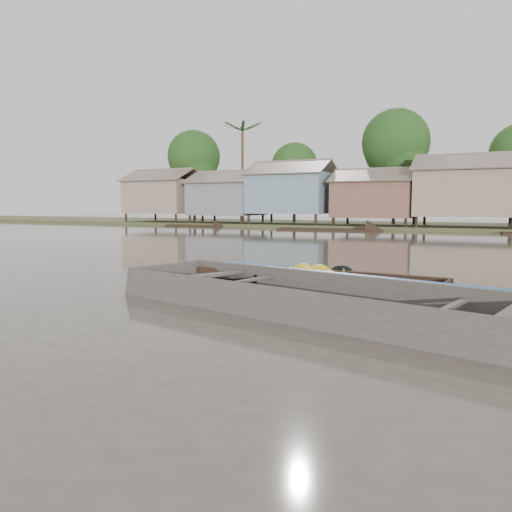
% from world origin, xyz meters
% --- Properties ---
extents(ground, '(120.00, 120.00, 0.00)m').
position_xyz_m(ground, '(0.00, 0.00, 0.00)').
color(ground, '#464036').
rests_on(ground, ground).
extents(riverbank, '(120.00, 12.47, 10.22)m').
position_xyz_m(riverbank, '(3.03, 31.86, 3.07)').
color(riverbank, '#384723').
rests_on(riverbank, ground).
extents(banana_boat, '(5.70, 1.88, 0.78)m').
position_xyz_m(banana_boat, '(0.64, 1.72, 0.16)').
color(banana_boat, black).
rests_on(banana_boat, ground).
extents(viewer_boat, '(8.79, 4.26, 0.68)m').
position_xyz_m(viewer_boat, '(1.75, -0.44, 0.08)').
color(viewer_boat, '#3B3632').
rests_on(viewer_boat, ground).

